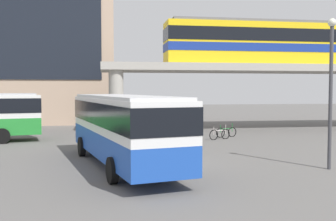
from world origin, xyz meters
TOP-DOWN VIEW (x-y plane):
  - ground_plane at (0.00, 10.00)m, footprint 120.00×120.00m
  - station_building at (-13.66, 25.86)m, footprint 23.50×10.29m
  - elevated_platform at (13.33, 14.95)m, footprint 32.91×5.79m
  - train at (14.29, 14.95)m, footprint 24.05×2.96m
  - bus_main at (-2.06, -0.56)m, footprint 4.91×11.33m
  - bicycle_green at (5.93, 9.44)m, footprint 1.71×0.64m
  - bicycle_red at (2.47, 8.66)m, footprint 1.79×0.23m
  - bicycle_silver at (5.07, 8.21)m, footprint 1.68×0.74m
  - bicycle_orange at (2.90, 10.00)m, footprint 1.70×0.66m
  - lamp_post at (6.83, -2.61)m, footprint 0.36×0.36m

SIDE VIEW (x-z plane):
  - ground_plane at x=0.00m, z-range 0.00..0.00m
  - bicycle_green at x=5.93m, z-range -0.16..0.88m
  - bicycle_red at x=2.47m, z-range -0.16..0.88m
  - bicycle_silver at x=5.07m, z-range -0.16..0.88m
  - bicycle_orange at x=2.90m, z-range -0.16..0.88m
  - bus_main at x=-2.06m, z-range 0.38..3.60m
  - lamp_post at x=6.83m, z-range 0.57..7.11m
  - elevated_platform at x=13.33m, z-range 2.01..7.60m
  - train at x=14.29m, z-range 5.64..9.48m
  - station_building at x=-13.66m, z-range 0.00..16.35m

